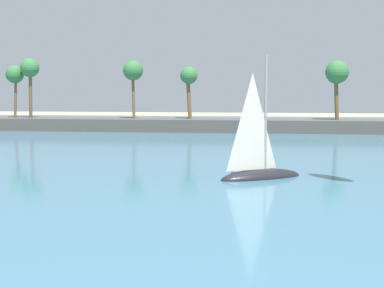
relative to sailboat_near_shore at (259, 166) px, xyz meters
name	(u,v)px	position (x,y,z in m)	size (l,w,h in m)	color
sea	(218,141)	(-4.56, 25.64, -0.83)	(220.00, 106.52, 0.06)	teal
palm_headland	(228,118)	(-4.06, 38.80, 1.03)	(117.45, 6.49, 12.72)	#514C47
sailboat_near_shore	(259,166)	(0.00, 0.00, 0.00)	(6.22, 4.74, 8.91)	black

